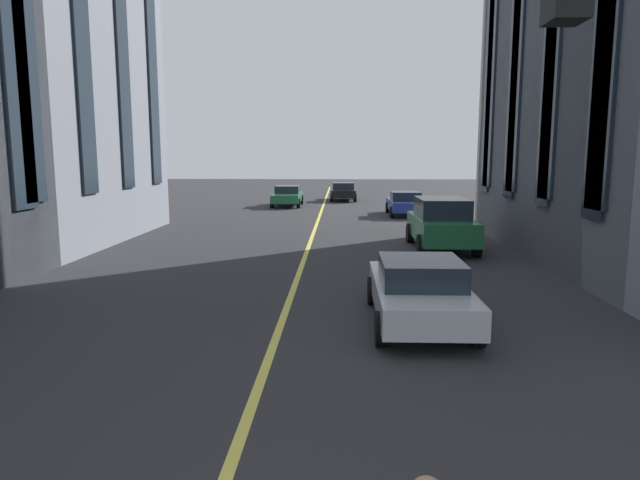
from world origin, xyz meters
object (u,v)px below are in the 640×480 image
object	(u,v)px
car_blue_near	(405,203)
car_silver_oncoming	(419,290)
car_green_mid	(441,223)
car_black_trailing	(343,191)
car_green_parked_b	(287,196)

from	to	relation	value
car_blue_near	car_silver_oncoming	world-z (taller)	same
car_blue_near	car_green_mid	bearing A→B (deg)	180.00
car_black_trailing	car_silver_oncoming	bearing A→B (deg)	-177.40
car_green_mid	car_green_parked_b	bearing A→B (deg)	22.74
car_green_mid	car_silver_oncoming	world-z (taller)	car_green_mid
car_black_trailing	car_green_mid	size ratio (longest dim) A/B	0.94
car_blue_near	car_green_parked_b	world-z (taller)	same
car_green_parked_b	car_blue_near	bearing A→B (deg)	-127.74
car_silver_oncoming	car_green_parked_b	bearing A→B (deg)	11.09
car_silver_oncoming	car_blue_near	bearing A→B (deg)	-5.60
car_green_mid	car_silver_oncoming	bearing A→B (deg)	167.47
car_blue_near	car_green_mid	size ratio (longest dim) A/B	0.94
car_blue_near	car_silver_oncoming	distance (m)	21.24
car_blue_near	car_black_trailing	bearing A→B (deg)	18.43
car_green_mid	car_silver_oncoming	xyz separation A→B (m)	(-9.33, 2.07, -0.27)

